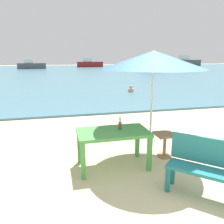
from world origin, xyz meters
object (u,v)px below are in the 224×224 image
bench_teal_center (207,165)px  boat_ferry (186,62)px  patio_umbrella (153,60)px  beer_bottle_amber (120,125)px  boat_fishing_trawler (153,62)px  boat_cargo_ship (31,65)px  side_table_wood (165,142)px  boat_barge (152,67)px  boat_tanker (90,64)px  picnic_table_green (113,136)px  swimmer_person (131,89)px

bench_teal_center → boat_ferry: boat_ferry is taller
patio_umbrella → bench_teal_center: bearing=-77.9°
patio_umbrella → bench_teal_center: (0.32, -1.50, -1.58)m
beer_bottle_amber → boat_fishing_trawler: boat_fishing_trawler is taller
boat_cargo_ship → boat_ferry: (33.48, 5.24, 0.24)m
side_table_wood → boat_barge: 31.37m
boat_barge → boat_cargo_ship: boat_cargo_ship is taller
boat_tanker → boat_ferry: (22.55, 0.80, 0.19)m
boat_tanker → boat_cargo_ship: (-10.93, -4.45, -0.06)m
bench_teal_center → boat_fishing_trawler: 48.17m
patio_umbrella → boat_barge: 31.55m
boat_fishing_trawler → boat_cargo_ship: bearing=-169.7°
side_table_wood → boat_tanker: boat_tanker is taller
bench_teal_center → boat_barge: boat_barge is taller
picnic_table_green → side_table_wood: 1.28m
boat_barge → boat_ferry: bearing=44.9°
beer_bottle_amber → boat_barge: (13.35, 29.01, -0.30)m
picnic_table_green → bench_teal_center: (1.19, -1.32, -0.11)m
boat_barge → boat_fishing_trawler: bearing=65.8°
beer_bottle_amber → boat_fishing_trawler: 47.33m
beer_bottle_amber → side_table_wood: bearing=7.3°
beer_bottle_amber → boat_barge: size_ratio=0.07×
picnic_table_green → beer_bottle_amber: size_ratio=5.28×
side_table_wood → beer_bottle_amber: bearing=-172.7°
swimmer_person → boat_tanker: 34.16m
picnic_table_green → beer_bottle_amber: (0.15, 0.05, 0.20)m
beer_bottle_amber → side_table_wood: size_ratio=0.49×
boat_barge → patio_umbrella: bearing=-113.6°
swimmer_person → boat_fishing_trawler: 37.90m
picnic_table_green → patio_umbrella: bearing=11.9°
bench_teal_center → boat_barge: 32.77m
boat_tanker → boat_ferry: boat_ferry is taller
beer_bottle_amber → boat_tanker: boat_tanker is taller
bench_teal_center → boat_tanker: boat_tanker is taller
patio_umbrella → boat_tanker: (4.91, 42.85, -1.36)m
picnic_table_green → boat_fishing_trawler: 47.44m
patio_umbrella → boat_cargo_ship: bearing=98.9°
boat_tanker → boat_fishing_trawler: (14.03, 0.07, 0.24)m
bench_teal_center → swimmer_person: bench_teal_center is taller
beer_bottle_amber → swimmer_person: size_ratio=0.65×
boat_barge → picnic_table_green: bearing=-114.9°
beer_bottle_amber → patio_umbrella: (0.72, 0.14, 1.26)m
boat_tanker → boat_barge: bearing=-61.1°
side_table_wood → boat_ferry: 51.38m
picnic_table_green → boat_fishing_trawler: bearing=65.3°
picnic_table_green → boat_barge: 32.04m
bench_teal_center → boat_barge: bearing=67.9°
picnic_table_green → side_table_wood: picnic_table_green is taller
boat_barge → boat_fishing_trawler: boat_fishing_trawler is taller
beer_bottle_amber → boat_barge: bearing=65.3°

